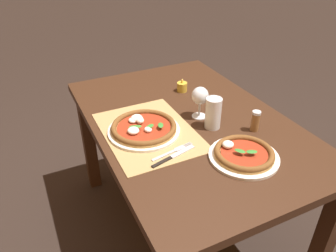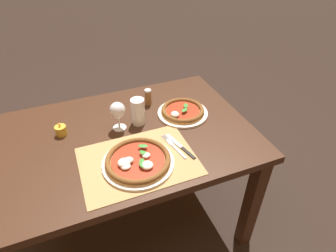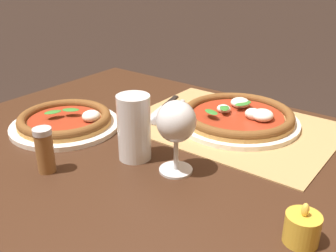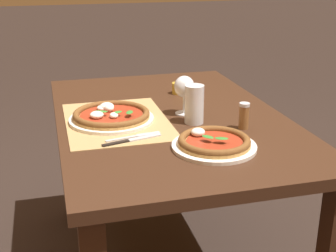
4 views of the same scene
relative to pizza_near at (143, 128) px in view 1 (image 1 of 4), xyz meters
name	(u,v)px [view 1 (image 1 of 4)]	position (x,y,z in m)	size (l,w,h in m)	color
ground_plane	(184,226)	(-0.01, 0.23, -0.76)	(24.00, 24.00, 0.00)	black
dining_table	(187,138)	(-0.01, 0.23, -0.13)	(1.31, 0.87, 0.74)	#382114
paper_placemat	(148,131)	(0.01, 0.02, -0.02)	(0.51, 0.38, 0.00)	#A88451
pizza_near	(143,128)	(0.00, 0.00, 0.00)	(0.32, 0.32, 0.05)	silver
pizza_far	(244,154)	(0.35, 0.29, 0.00)	(0.28, 0.28, 0.05)	silver
wine_glass	(200,97)	(-0.01, 0.29, 0.08)	(0.08, 0.08, 0.16)	silver
pint_glass	(213,114)	(0.10, 0.30, 0.05)	(0.07, 0.07, 0.15)	silver
fork	(173,151)	(0.19, 0.05, -0.02)	(0.05, 0.20, 0.00)	#B7B7BC
knife	(174,156)	(0.22, 0.04, -0.02)	(0.07, 0.21, 0.01)	black
votive_candle	(182,87)	(-0.29, 0.35, 0.00)	(0.06, 0.06, 0.07)	gold
pepper_shaker	(255,121)	(0.20, 0.45, 0.03)	(0.04, 0.04, 0.10)	brown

